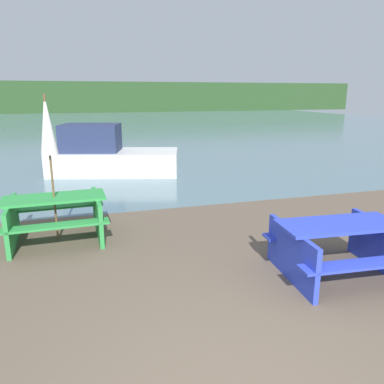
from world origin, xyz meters
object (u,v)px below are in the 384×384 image
(picnic_table_blue, at_px, (338,244))
(boat, at_px, (109,156))
(umbrella_white, at_px, (47,126))
(picnic_table_green, at_px, (56,214))

(picnic_table_blue, distance_m, boat, 8.37)
(umbrella_white, bearing_deg, picnic_table_green, 0.00)
(picnic_table_blue, relative_size, boat, 0.42)
(umbrella_white, xyz_separation_m, boat, (1.31, 5.49, -1.40))
(picnic_table_blue, height_order, boat, boat)
(picnic_table_blue, height_order, umbrella_white, umbrella_white)
(picnic_table_blue, distance_m, umbrella_white, 4.82)
(picnic_table_green, bearing_deg, picnic_table_blue, -32.91)
(umbrella_white, distance_m, boat, 5.81)
(picnic_table_green, distance_m, umbrella_white, 1.50)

